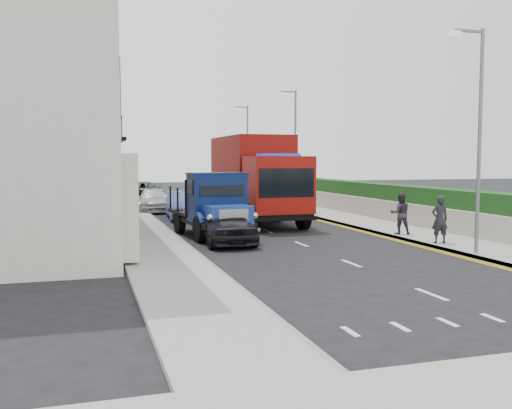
# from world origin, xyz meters

# --- Properties ---
(ground) EXTENTS (120.00, 120.00, 0.00)m
(ground) POSITION_xyz_m (0.00, 0.00, 0.00)
(ground) COLOR black
(ground) RESTS_ON ground
(pavement_west) EXTENTS (2.40, 38.00, 0.12)m
(pavement_west) POSITION_xyz_m (-5.20, 9.00, 0.06)
(pavement_west) COLOR gray
(pavement_west) RESTS_ON ground
(pavement_east) EXTENTS (2.60, 38.00, 0.12)m
(pavement_east) POSITION_xyz_m (5.30, 9.00, 0.06)
(pavement_east) COLOR gray
(pavement_east) RESTS_ON ground
(promenade) EXTENTS (30.00, 2.50, 0.12)m
(promenade) POSITION_xyz_m (0.00, 29.00, 0.06)
(promenade) COLOR gray
(promenade) RESTS_ON ground
(sea_plane) EXTENTS (120.00, 120.00, 0.00)m
(sea_plane) POSITION_xyz_m (0.00, 60.00, 0.00)
(sea_plane) COLOR slate
(sea_plane) RESTS_ON ground
(terrace_west) EXTENTS (6.31, 30.20, 14.25)m
(terrace_west) POSITION_xyz_m (-9.47, 13.00, 7.17)
(terrace_west) COLOR white
(terrace_west) RESTS_ON ground
(garden_east) EXTENTS (1.45, 28.00, 1.75)m
(garden_east) POSITION_xyz_m (7.21, 9.00, 0.90)
(garden_east) COLOR #B2AD9E
(garden_east) RESTS_ON ground
(seafront_railing) EXTENTS (13.00, 0.08, 1.11)m
(seafront_railing) POSITION_xyz_m (0.00, 28.20, 0.58)
(seafront_railing) COLOR #59B2A5
(seafront_railing) RESTS_ON ground
(lamp_near) EXTENTS (1.23, 0.18, 7.00)m
(lamp_near) POSITION_xyz_m (4.18, -2.00, 4.00)
(lamp_near) COLOR slate
(lamp_near) RESTS_ON ground
(lamp_mid) EXTENTS (1.23, 0.18, 7.00)m
(lamp_mid) POSITION_xyz_m (4.18, 14.00, 4.00)
(lamp_mid) COLOR slate
(lamp_mid) RESTS_ON ground
(lamp_far) EXTENTS (1.23, 0.18, 7.00)m
(lamp_far) POSITION_xyz_m (4.18, 24.00, 4.00)
(lamp_far) COLOR slate
(lamp_far) RESTS_ON ground
(bedford_lorry) EXTENTS (2.54, 5.44, 2.50)m
(bedford_lorry) POSITION_xyz_m (-2.61, 4.39, 1.15)
(bedford_lorry) COLOR black
(bedford_lorry) RESTS_ON ground
(red_lorry) EXTENTS (2.78, 7.96, 4.16)m
(red_lorry) POSITION_xyz_m (0.50, 9.23, 2.21)
(red_lorry) COLOR black
(red_lorry) RESTS_ON ground
(parked_car_front) EXTENTS (1.75, 4.34, 1.48)m
(parked_car_front) POSITION_xyz_m (-2.60, 3.14, 0.74)
(parked_car_front) COLOR black
(parked_car_front) RESTS_ON ground
(parked_car_mid) EXTENTS (1.77, 4.35, 1.40)m
(parked_car_mid) POSITION_xyz_m (-2.60, 12.00, 0.70)
(parked_car_mid) COLOR #516DAD
(parked_car_mid) RESTS_ON ground
(parked_car_rear) EXTENTS (2.23, 4.61, 1.29)m
(parked_car_rear) POSITION_xyz_m (-3.56, 16.58, 0.65)
(parked_car_rear) COLOR #B8B6BC
(parked_car_rear) RESTS_ON ground
(seafront_car_left) EXTENTS (3.59, 5.39, 1.37)m
(seafront_car_left) POSITION_xyz_m (-3.06, 27.00, 0.69)
(seafront_car_left) COLOR black
(seafront_car_left) RESTS_ON ground
(seafront_car_right) EXTENTS (3.24, 4.45, 1.41)m
(seafront_car_right) POSITION_xyz_m (2.10, 22.02, 0.70)
(seafront_car_right) COLOR #9C9BA0
(seafront_car_right) RESTS_ON ground
(pedestrian_east_near) EXTENTS (0.65, 0.46, 1.66)m
(pedestrian_east_near) POSITION_xyz_m (4.40, 0.08, 0.95)
(pedestrian_east_near) COLOR black
(pedestrian_east_near) RESTS_ON pavement_east
(pedestrian_east_far) EXTENTS (0.95, 0.84, 1.62)m
(pedestrian_east_far) POSITION_xyz_m (4.40, 2.66, 0.93)
(pedestrian_east_far) COLOR #322B34
(pedestrian_east_far) RESTS_ON pavement_east
(pedestrian_west_near) EXTENTS (1.19, 0.83, 1.87)m
(pedestrian_west_near) POSITION_xyz_m (-5.88, 6.52, 1.05)
(pedestrian_west_near) COLOR #1B2731
(pedestrian_west_near) RESTS_ON pavement_west
(pedestrian_west_far) EXTENTS (1.02, 0.81, 1.81)m
(pedestrian_west_far) POSITION_xyz_m (-6.00, 9.38, 1.03)
(pedestrian_west_far) COLOR #362E27
(pedestrian_west_far) RESTS_ON pavement_west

